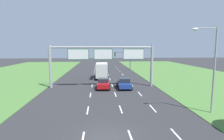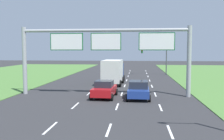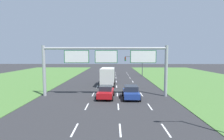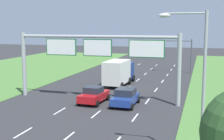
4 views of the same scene
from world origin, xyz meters
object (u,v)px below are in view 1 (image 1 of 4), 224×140
Objects in this scene: box_truck at (102,70)px; traffic_light_mast at (124,57)px; car_mid_lane at (104,83)px; car_lead_silver at (124,83)px; sign_gantry at (103,57)px; street_lamp at (211,63)px.

box_truck is 1.29× the size of traffic_light_mast.
box_truck is (-0.08, 9.84, 0.94)m from car_mid_lane.
car_lead_silver is at bearing 0.48° from car_mid_lane.
sign_gantry is 16.28m from street_lamp.
car_mid_lane is 9.88m from box_truck.
traffic_light_mast is 34.76m from street_lamp.
traffic_light_mast is at bearing 77.29° from car_mid_lane.
car_lead_silver reaches higher than car_mid_lane.
sign_gantry is at bearing -87.55° from box_truck.
traffic_light_mast is 0.66× the size of street_lamp.
car_lead_silver is 3.31m from car_mid_lane.
sign_gantry is at bearing 158.44° from car_lead_silver.
street_lamp is (10.11, -11.59, 4.26)m from car_mid_lane.
box_truck is at bearing 93.71° from car_mid_lane.
car_lead_silver is 0.24× the size of sign_gantry.
street_lamp is (10.09, -12.77, 0.12)m from sign_gantry.
car_lead_silver is 23.56m from traffic_light_mast.
car_lead_silver is at bearing -98.05° from traffic_light_mast.
sign_gantry is (0.02, 1.18, 4.15)m from car_mid_lane.
box_truck is at bearing 109.38° from car_lead_silver.
street_lamp reaches higher than sign_gantry.
street_lamp is at bearing -45.63° from car_mid_lane.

